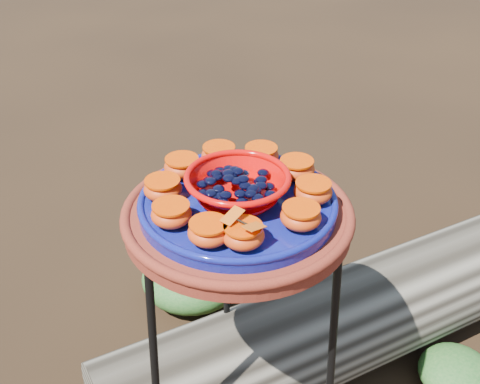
{
  "coord_description": "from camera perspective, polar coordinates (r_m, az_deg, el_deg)",
  "views": [
    {
      "loc": [
        -0.12,
        -0.91,
        1.36
      ],
      "look_at": [
        0.0,
        0.0,
        0.77
      ],
      "focal_mm": 45.0,
      "sensor_mm": 36.0,
      "label": 1
    }
  ],
  "objects": [
    {
      "name": "plant_stand",
      "position": [
        1.37,
        -0.19,
        -15.13
      ],
      "size": [
        0.44,
        0.44,
        0.7
      ],
      "primitive_type": null,
      "color": "black",
      "rests_on": "ground"
    },
    {
      "name": "terracotta_saucer",
      "position": [
        1.12,
        -0.22,
        -2.45
      ],
      "size": [
        0.42,
        0.42,
        0.03
      ],
      "primitive_type": "cylinder",
      "color": "maroon",
      "rests_on": "plant_stand"
    },
    {
      "name": "cobalt_plate",
      "position": [
        1.11,
        -0.23,
        -1.21
      ],
      "size": [
        0.36,
        0.36,
        0.02
      ],
      "primitive_type": "cylinder",
      "color": "#090156",
      "rests_on": "terracotta_saucer"
    },
    {
      "name": "red_bowl",
      "position": [
        1.09,
        -0.23,
        0.42
      ],
      "size": [
        0.18,
        0.18,
        0.05
      ],
      "primitive_type": null,
      "color": "red",
      "rests_on": "cobalt_plate"
    },
    {
      "name": "glass_gems",
      "position": [
        1.07,
        -0.23,
        2.12
      ],
      "size": [
        0.14,
        0.14,
        0.02
      ],
      "primitive_type": null,
      "color": "black",
      "rests_on": "red_bowl"
    },
    {
      "name": "orange_half_0",
      "position": [
        0.98,
        0.29,
        -4.13
      ],
      "size": [
        0.07,
        0.07,
        0.04
      ],
      "primitive_type": "ellipsoid",
      "color": "#A6360E",
      "rests_on": "cobalt_plate"
    },
    {
      "name": "orange_half_1",
      "position": [
        1.02,
        5.78,
        -2.36
      ],
      "size": [
        0.07,
        0.07,
        0.04
      ],
      "primitive_type": "ellipsoid",
      "color": "#A6360E",
      "rests_on": "cobalt_plate"
    },
    {
      "name": "orange_half_2",
      "position": [
        1.09,
        6.92,
        0.03
      ],
      "size": [
        0.07,
        0.07,
        0.04
      ],
      "primitive_type": "ellipsoid",
      "color": "#A6360E",
      "rests_on": "cobalt_plate"
    },
    {
      "name": "orange_half_3",
      "position": [
        1.16,
        5.38,
        2.19
      ],
      "size": [
        0.07,
        0.07,
        0.04
      ],
      "primitive_type": "ellipsoid",
      "color": "#A6360E",
      "rests_on": "cobalt_plate"
    },
    {
      "name": "orange_half_4",
      "position": [
        1.2,
        2.02,
        3.45
      ],
      "size": [
        0.07,
        0.07,
        0.04
      ],
      "primitive_type": "ellipsoid",
      "color": "#A6360E",
      "rests_on": "cobalt_plate"
    },
    {
      "name": "orange_half_5",
      "position": [
        1.2,
        -2.01,
        3.52
      ],
      "size": [
        0.07,
        0.07,
        0.04
      ],
      "primitive_type": "ellipsoid",
      "color": "#A6360E",
      "rests_on": "cobalt_plate"
    },
    {
      "name": "orange_half_6",
      "position": [
        1.17,
        -5.5,
        2.38
      ],
      "size": [
        0.07,
        0.07,
        0.04
      ],
      "primitive_type": "ellipsoid",
      "color": "#A6360E",
      "rests_on": "cobalt_plate"
    },
    {
      "name": "orange_half_7",
      "position": [
        1.1,
        -7.32,
        0.29
      ],
      "size": [
        0.07,
        0.07,
        0.04
      ],
      "primitive_type": "ellipsoid",
      "color": "#A6360E",
      "rests_on": "cobalt_plate"
    },
    {
      "name": "orange_half_8",
      "position": [
        1.03,
        -6.52,
        -2.12
      ],
      "size": [
        0.07,
        0.07,
        0.04
      ],
      "primitive_type": "ellipsoid",
      "color": "#A6360E",
      "rests_on": "cobalt_plate"
    },
    {
      "name": "orange_half_9",
      "position": [
        0.98,
        -2.96,
        -3.85
      ],
      "size": [
        0.07,
        0.07,
        0.04
      ],
      "primitive_type": "ellipsoid",
      "color": "#A6360E",
      "rests_on": "cobalt_plate"
    },
    {
      "name": "butterfly",
      "position": [
        0.96,
        0.3,
        -2.85
      ],
      "size": [
        0.1,
        0.09,
        0.01
      ],
      "primitive_type": null,
      "rotation": [
        0.0,
        0.0,
        0.72
      ],
      "color": "#D2550F",
      "rests_on": "orange_half_0"
    },
    {
      "name": "driftwood_log",
      "position": [
        1.79,
        12.08,
        -11.05
      ],
      "size": [
        1.62,
        0.93,
        0.29
      ],
      "primitive_type": null,
      "rotation": [
        0.0,
        0.0,
        0.35
      ],
      "color": "black",
      "rests_on": "ground"
    },
    {
      "name": "foliage_right",
      "position": [
        1.83,
        19.82,
        -15.75
      ],
      "size": [
        0.21,
        0.21,
        0.1
      ],
      "primitive_type": "ellipsoid",
      "color": "#194F1B",
      "rests_on": "ground"
    },
    {
      "name": "foliage_back",
      "position": [
        1.98,
        -4.55,
        -7.79
      ],
      "size": [
        0.33,
        0.33,
        0.16
      ],
      "primitive_type": "ellipsoid",
      "color": "#194F1B",
      "rests_on": "ground"
    }
  ]
}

